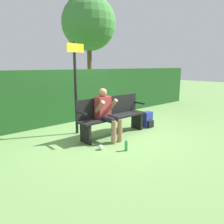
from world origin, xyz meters
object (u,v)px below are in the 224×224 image
Objects in this scene: person_seated at (107,111)px; backpack at (147,120)px; park_bench at (112,115)px; water_bottle at (126,146)px; signpost at (76,83)px; tree at (89,24)px.

person_seated is 2.74× the size of backpack.
park_bench is at bearing 26.77° from person_seated.
backpack is at bearing 26.22° from water_bottle.
person_seated is at bearing -179.61° from backpack.
tree reaches higher than signpost.
tree reaches higher than park_bench.
person_seated is at bearing 77.63° from water_bottle.
tree is at bearing 50.32° from signpost.
tree is (3.02, 5.03, 3.15)m from park_bench.
park_bench is at bearing -48.56° from signpost.
tree is at bearing 59.07° from park_bench.
signpost reaches higher than water_bottle.
water_bottle is at bearing -86.53° from signpost.
tree is (3.33, 5.19, 3.00)m from person_seated.
tree is (1.80, 5.18, 3.46)m from backpack.
signpost reaches higher than park_bench.
person_seated is 0.24× the size of tree.
tree is at bearing 59.75° from water_bottle.
park_bench is at bearing -120.93° from tree.
tree is (3.51, 6.03, 3.56)m from water_bottle.
person_seated is (-0.31, -0.16, 0.15)m from park_bench.
person_seated is 1.02m from water_bottle.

